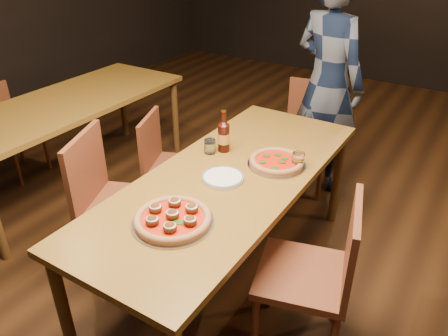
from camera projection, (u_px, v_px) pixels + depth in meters
The scene contains 15 objects.
ground at pixel (228, 277), 2.78m from camera, with size 9.00×9.00×0.00m, color black.
table_main at pixel (229, 186), 2.45m from camera, with size 0.80×2.00×0.75m.
table_left at pixel (66, 109), 3.46m from camera, with size 0.80×2.00×0.75m.
chair_main_nw at pixel (125, 205), 2.63m from camera, with size 0.46×0.46×0.98m, color #552816, non-canonical shape.
chair_main_sw at pixel (176, 167), 3.17m from camera, with size 0.39×0.39×0.84m, color #552816, non-canonical shape.
chair_main_e at pixel (303, 274), 2.14m from camera, with size 0.44×0.44×0.94m, color #552816, non-canonical shape.
chair_end at pixel (306, 137), 3.53m from camera, with size 0.42×0.42×0.91m, color #552816, non-canonical shape.
chair_nbr_left at pixel (12, 131), 3.73m from camera, with size 0.38×0.38×0.82m, color #552816, non-canonical shape.
pizza_meatball at pixel (173, 218), 2.02m from camera, with size 0.39×0.39×0.07m.
pizza_margherita at pixel (277, 162), 2.51m from camera, with size 0.34×0.34×0.04m.
plate_stack at pixel (223, 178), 2.37m from camera, with size 0.23×0.23×0.02m, color white.
beer_bottle at pixel (224, 137), 2.63m from camera, with size 0.07×0.07×0.26m.
water_glass at pixel (210, 146), 2.63m from camera, with size 0.07×0.07×0.09m, color white.
amber_glass at pixel (298, 160), 2.47m from camera, with size 0.07×0.07×0.09m, color #8E5D10.
diner at pixel (328, 82), 3.41m from camera, with size 0.64×0.42×1.76m, color black.
Camera 1 is at (1.09, -1.78, 1.97)m, focal length 35.00 mm.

